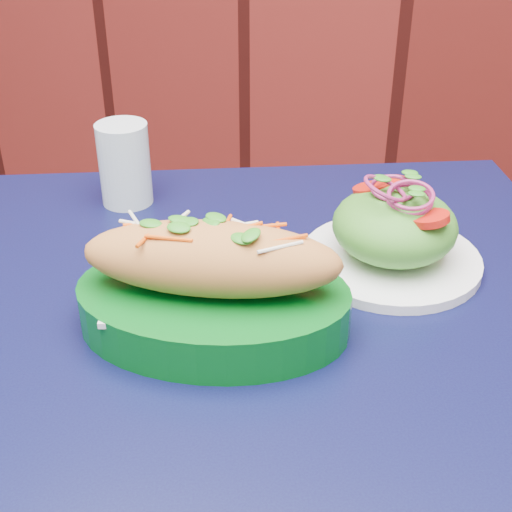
# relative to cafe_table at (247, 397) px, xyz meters

# --- Properties ---
(cafe_table) EXTENTS (1.02, 1.02, 0.75)m
(cafe_table) POSITION_rel_cafe_table_xyz_m (0.00, 0.00, 0.00)
(cafe_table) COLOR black
(cafe_table) RESTS_ON ground
(banh_mi_basket) EXTENTS (0.29, 0.21, 0.12)m
(banh_mi_basket) POSITION_rel_cafe_table_xyz_m (-0.03, -0.00, 0.14)
(banh_mi_basket) COLOR #055916
(banh_mi_basket) RESTS_ON cafe_table
(salad_plate) EXTENTS (0.21, 0.21, 0.11)m
(salad_plate) POSITION_rel_cafe_table_xyz_m (0.13, 0.17, 0.13)
(salad_plate) COLOR white
(salad_plate) RESTS_ON cafe_table
(water_glass) EXTENTS (0.07, 0.07, 0.11)m
(water_glass) POSITION_rel_cafe_table_xyz_m (-0.23, 0.24, 0.14)
(water_glass) COLOR silver
(water_glass) RESTS_ON cafe_table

